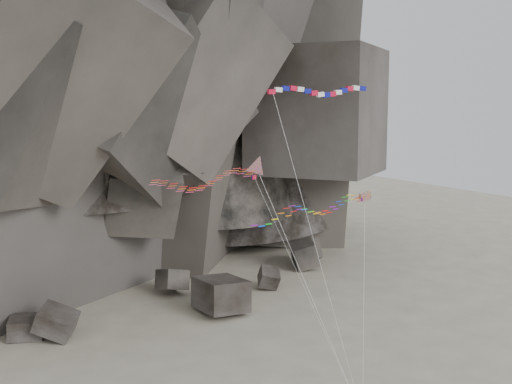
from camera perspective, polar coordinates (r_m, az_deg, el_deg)
headland at (r=120.15m, az=-19.76°, el=13.89°), size 110.00×70.00×84.00m
boulder_field at (r=93.35m, az=-7.53°, el=-9.28°), size 76.54×17.96×6.03m
delta_kite at (r=55.11m, az=-4.89°, el=1.10°), size 16.79×8.93×24.07m
banner_kite at (r=59.18m, az=5.62°, el=8.71°), size 9.69×7.46×30.15m
parafoil_kite at (r=58.58m, az=4.61°, el=-1.55°), size 14.25×5.60×20.03m
pennant_kite at (r=59.77m, az=1.64°, el=-2.71°), size 5.65×9.78×21.86m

